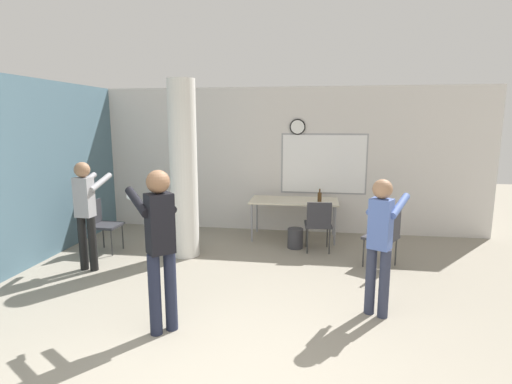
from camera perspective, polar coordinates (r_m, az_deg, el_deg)
name	(u,v)px	position (r m, az deg, el deg)	size (l,w,h in m)	color
wall_left_accent	(24,174)	(6.79, -30.27, 2.27)	(0.12, 7.00, 2.80)	slate
wall_back	(279,160)	(7.86, 3.25, 4.54)	(8.00, 0.15, 2.80)	silver
support_pillar	(184,170)	(6.40, -10.29, 3.10)	(0.43, 0.43, 2.80)	silver
folding_table	(294,203)	(7.38, 5.46, -1.51)	(1.60, 0.76, 0.73)	beige
bottle_on_table	(320,197)	(7.28, 9.07, -0.66)	(0.07, 0.07, 0.23)	#4C3319
waste_bin	(295,238)	(6.95, 5.63, -6.59)	(0.27, 0.27, 0.34)	#38383D
chair_mid_room	(386,234)	(6.24, 18.02, -5.77)	(0.60, 0.60, 0.87)	#2D2D33
chair_by_left_wall	(102,222)	(7.12, -21.12, -3.99)	(0.45, 0.45, 0.87)	#2D2D33
chair_table_right	(318,222)	(6.71, 8.90, -4.27)	(0.47, 0.47, 0.87)	#2D2D33
person_playing_side	(381,237)	(4.61, 17.37, -6.09)	(0.53, 0.65, 1.56)	#2D3347
person_watching_back	(86,207)	(6.25, -23.11, -2.02)	(0.37, 0.60, 1.60)	black
person_playing_front	(159,239)	(4.16, -13.62, -6.48)	(0.65, 0.66, 1.70)	#1E2338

